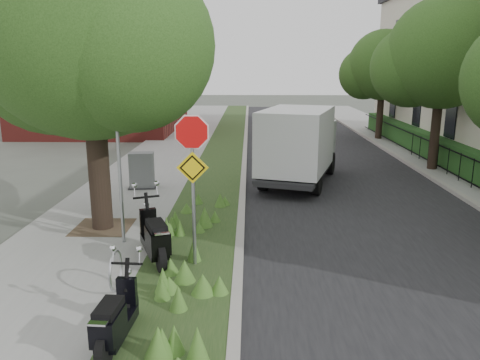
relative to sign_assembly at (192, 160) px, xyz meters
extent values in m
plane|color=#4C5147|center=(1.40, -0.58, -2.33)|extent=(120.00, 120.00, 0.00)
cube|color=gray|center=(-2.85, 9.42, -2.27)|extent=(3.50, 60.00, 0.12)
cube|color=#22401B|center=(-0.10, 9.42, -2.27)|extent=(2.00, 60.00, 0.12)
cube|color=#9E9991|center=(0.90, 9.42, -2.26)|extent=(0.20, 60.00, 0.13)
cube|color=black|center=(4.40, 9.42, -2.32)|extent=(7.00, 60.00, 0.01)
cube|color=#9E9991|center=(7.90, 9.42, -2.26)|extent=(0.20, 60.00, 0.13)
cube|color=gray|center=(9.60, 9.42, -2.27)|extent=(3.20, 60.00, 0.12)
cylinder|color=black|center=(-2.60, 2.22, 0.03)|extent=(0.52, 0.52, 4.48)
sphere|color=#234416|center=(-2.60, 2.22, 2.75)|extent=(5.40, 5.40, 5.40)
sphere|color=#234416|center=(-3.81, 3.03, 2.08)|extent=(4.05, 4.05, 4.05)
sphere|color=#234416|center=(-1.52, 1.54, 2.21)|extent=(3.78, 3.78, 3.78)
cube|color=#473828|center=(-2.60, 2.22, -2.20)|extent=(1.40, 1.40, 0.01)
cylinder|color=#A5A8AD|center=(-1.80, 1.22, -0.21)|extent=(0.08, 0.08, 4.00)
torus|color=#A5A8AD|center=(-1.30, -1.18, -1.83)|extent=(0.05, 0.77, 0.77)
cube|color=#A5A8AD|center=(-1.30, -1.54, -2.19)|extent=(0.06, 0.06, 0.04)
cube|color=#A5A8AD|center=(-1.30, -0.82, -2.19)|extent=(0.06, 0.06, 0.04)
cylinder|color=#A5A8AD|center=(0.00, 0.02, -0.71)|extent=(0.07, 0.07, 3.00)
cylinder|color=red|center=(0.00, -0.01, 0.54)|extent=(0.86, 0.03, 0.86)
cylinder|color=white|center=(0.00, 0.00, 0.54)|extent=(0.94, 0.02, 0.94)
cube|color=yellow|center=(0.00, -0.01, -0.16)|extent=(0.64, 0.03, 0.64)
cube|color=black|center=(8.60, 9.42, -1.26)|extent=(0.04, 24.00, 0.04)
cube|color=black|center=(8.60, 9.42, -2.06)|extent=(0.04, 24.00, 0.04)
cylinder|color=black|center=(8.60, 9.42, -1.71)|extent=(0.03, 0.03, 1.00)
cube|color=#234C1B|center=(9.30, 9.42, -1.66)|extent=(1.00, 24.00, 1.10)
cube|color=#2D2D33|center=(9.35, 9.42, 1.97)|extent=(0.25, 26.00, 0.60)
cube|color=maroon|center=(-8.10, 21.42, 1.67)|extent=(9.00, 10.00, 8.00)
cylinder|color=black|center=(8.40, 9.42, -0.19)|extent=(0.36, 0.36, 4.03)
sphere|color=#234416|center=(8.40, 9.42, 2.26)|extent=(4.20, 4.20, 4.20)
sphere|color=#234416|center=(7.46, 10.05, 1.73)|extent=(3.15, 3.15, 3.15)
sphere|color=#234416|center=(9.24, 8.89, 1.84)|extent=(2.94, 2.94, 2.94)
cylinder|color=black|center=(8.40, 17.42, -0.39)|extent=(0.36, 0.36, 3.64)
sphere|color=#234416|center=(8.40, 17.42, 1.82)|extent=(3.80, 3.80, 3.80)
sphere|color=#234416|center=(7.54, 17.99, 1.35)|extent=(2.85, 2.85, 2.85)
sphere|color=#234416|center=(9.16, 16.94, 1.44)|extent=(2.66, 2.66, 2.66)
cylinder|color=black|center=(-1.17, 0.90, -1.92)|extent=(0.35, 0.58, 0.58)
cylinder|color=black|center=(-0.63, -0.36, -1.92)|extent=(0.35, 0.58, 0.58)
cube|color=black|center=(-0.88, 0.22, -1.90)|extent=(0.84, 1.32, 0.20)
cube|color=black|center=(-0.73, -0.14, -1.63)|extent=(0.65, 0.82, 0.44)
cube|color=black|center=(-0.75, -0.09, -1.34)|extent=(0.56, 0.74, 0.13)
cylinder|color=black|center=(-0.77, -2.24, -1.96)|extent=(0.14, 0.50, 0.49)
cylinder|color=black|center=(-0.84, -3.41, -1.96)|extent=(0.14, 0.50, 0.49)
cube|color=black|center=(-0.81, -2.87, -1.94)|extent=(0.39, 1.10, 0.17)
cube|color=black|center=(-0.83, -3.20, -1.71)|extent=(0.38, 0.63, 0.38)
cube|color=black|center=(-0.82, -3.15, -1.47)|extent=(0.32, 0.58, 0.11)
cube|color=#262628|center=(2.88, 7.43, -1.85)|extent=(3.28, 5.33, 0.17)
cube|color=#B7BABC|center=(3.45, 9.27, -1.04)|extent=(2.24, 1.83, 1.51)
cube|color=white|center=(2.72, 6.93, -0.67)|extent=(3.04, 4.03, 2.07)
cube|color=#262628|center=(-2.48, 6.19, -2.19)|extent=(0.97, 0.70, 0.04)
cube|color=slate|center=(-2.48, 6.19, -1.61)|extent=(0.85, 0.59, 1.20)
camera|label=1|loc=(1.12, -8.97, 1.79)|focal=35.00mm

